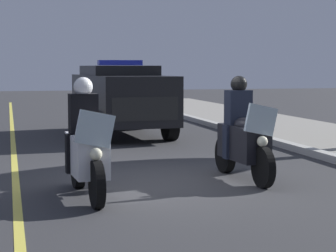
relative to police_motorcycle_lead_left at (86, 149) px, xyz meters
The scene contains 5 objects.
ground_plane 1.89m from the police_motorcycle_lead_left, 123.30° to the left, with size 80.00×80.00×0.00m, color #333335.
lane_stripe_center 1.54m from the police_motorcycle_lead_left, 134.65° to the right, with size 48.00×0.12×0.01m, color #E0D14C.
police_motorcycle_lead_left is the anchor object (origin of this frame).
police_motorcycle_lead_right 2.79m from the police_motorcycle_lead_left, 106.01° to the left, with size 2.14×0.60×1.72m.
police_suv 8.17m from the police_motorcycle_lead_left, 166.42° to the left, with size 5.00×2.30×2.05m.
Camera 1 is at (9.80, -2.52, 1.86)m, focal length 66.67 mm.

